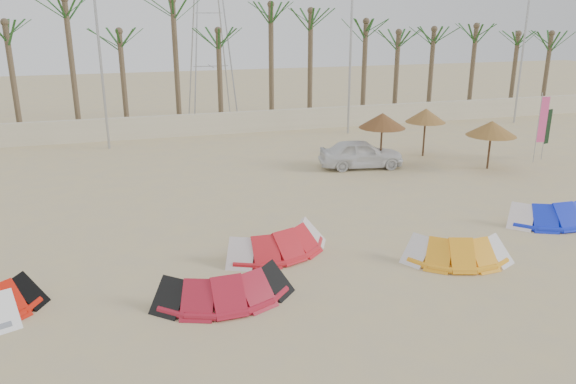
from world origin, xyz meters
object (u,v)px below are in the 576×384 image
object	(u,v)px
parasol_mid	(492,128)
parasol_right	(426,115)
kite_red_mid	(222,282)
kite_red_right	(276,238)
car	(361,154)
kite_orange	(452,246)
parasol_left	(382,121)
kite_blue	(549,209)

from	to	relation	value
parasol_mid	parasol_right	distance (m)	3.51
kite_red_mid	kite_red_right	bearing A→B (deg)	49.01
car	kite_red_mid	bearing A→B (deg)	149.92
kite_orange	car	xyz separation A→B (m)	(1.56, 10.38, 0.26)
kite_red_mid	kite_red_right	size ratio (longest dim) A/B	0.93
parasol_left	parasol_right	bearing A→B (deg)	24.23
kite_blue	parasol_left	world-z (taller)	parasol_left
kite_orange	car	world-z (taller)	car
parasol_right	kite_red_right	bearing A→B (deg)	-138.10
parasol_left	parasol_mid	xyz separation A→B (m)	(4.80, -1.67, -0.33)
parasol_left	parasol_mid	size ratio (longest dim) A/B	1.12
kite_red_right	kite_orange	bearing A→B (deg)	-23.39
kite_red_mid	parasol_right	bearing A→B (deg)	43.24
parasol_left	kite_orange	bearing A→B (deg)	-103.66
kite_blue	parasol_mid	bearing A→B (deg)	72.10
kite_blue	car	distance (m)	9.22
parasol_left	parasol_right	size ratio (longest dim) A/B	1.06
kite_blue	parasol_mid	size ratio (longest dim) A/B	1.54
kite_red_right	parasol_right	world-z (taller)	parasol_right
kite_red_mid	parasol_right	world-z (taller)	parasol_right
kite_red_right	parasol_mid	distance (m)	13.83
car	parasol_mid	bearing A→B (deg)	-99.68
kite_orange	parasol_left	xyz separation A→B (m)	(2.47, 10.15, 1.84)
kite_red_mid	parasol_right	distance (m)	17.41
kite_orange	parasol_mid	distance (m)	11.27
kite_orange	kite_red_mid	bearing A→B (deg)	-177.26
kite_red_right	kite_orange	size ratio (longest dim) A/B	1.11
kite_blue	parasol_right	world-z (taller)	parasol_right
kite_red_right	parasol_right	distance (m)	14.18
kite_orange	car	bearing A→B (deg)	81.46
kite_blue	parasol_right	bearing A→B (deg)	87.53
kite_blue	parasol_mid	xyz separation A→B (m)	(2.13, 6.59, 1.51)
kite_orange	kite_blue	xyz separation A→B (m)	(5.14, 1.89, 0.00)
kite_blue	parasol_left	xyz separation A→B (m)	(-2.67, 8.26, 1.84)
parasol_mid	parasol_right	bearing A→B (deg)	119.24
parasol_left	car	size ratio (longest dim) A/B	0.66
kite_orange	kite_blue	bearing A→B (deg)	20.17
kite_red_mid	kite_blue	xyz separation A→B (m)	(12.21, 2.23, 0.00)
kite_blue	parasol_right	xyz separation A→B (m)	(0.42, 9.65, 1.68)
kite_red_right	kite_blue	distance (m)	10.07
parasol_left	kite_red_mid	bearing A→B (deg)	-132.30
kite_blue	car	xyz separation A→B (m)	(-3.58, 8.49, 0.25)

